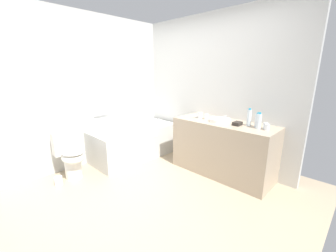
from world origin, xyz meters
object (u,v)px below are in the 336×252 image
(bathtub, at_px, (134,141))
(soap_dish, at_px, (196,116))
(drinking_glass_3, at_px, (266,126))
(drinking_glass_2, at_px, (267,127))
(sink_basin, at_px, (220,120))
(amenity_basket, at_px, (237,124))
(water_bottle_1, at_px, (258,121))
(water_bottle_0, at_px, (249,118))
(toilet, at_px, (71,155))
(drinking_glass_1, at_px, (206,117))
(water_bottle_2, at_px, (259,121))
(drinking_glass_0, at_px, (200,115))
(sink_faucet, at_px, (226,118))
(toilet_paper_roll, at_px, (59,181))

(bathtub, relative_size, soap_dish, 17.75)
(drinking_glass_3, bearing_deg, drinking_glass_2, -146.17)
(sink_basin, bearing_deg, amenity_basket, -93.95)
(sink_basin, relative_size, drinking_glass_2, 3.73)
(drinking_glass_2, relative_size, drinking_glass_3, 1.01)
(sink_basin, xyz_separation_m, soap_dish, (0.02, 0.47, -0.02))
(water_bottle_1, xyz_separation_m, drinking_glass_3, (-0.01, -0.12, -0.05))
(sink_basin, xyz_separation_m, water_bottle_1, (0.07, -0.54, 0.07))
(water_bottle_0, relative_size, amenity_basket, 1.81)
(water_bottle_1, bearing_deg, toilet, 130.92)
(toilet, height_order, water_bottle_0, water_bottle_0)
(drinking_glass_1, bearing_deg, toilet, 143.12)
(drinking_glass_3, bearing_deg, water_bottle_2, 131.45)
(water_bottle_0, bearing_deg, drinking_glass_0, 96.49)
(water_bottle_2, relative_size, drinking_glass_3, 2.72)
(sink_basin, bearing_deg, bathtub, 109.88)
(bathtub, bearing_deg, sink_faucet, -64.03)
(water_bottle_1, relative_size, drinking_glass_2, 2.43)
(water_bottle_0, xyz_separation_m, drinking_glass_1, (-0.08, 0.66, -0.07))
(water_bottle_2, xyz_separation_m, drinking_glass_2, (0.00, -0.11, -0.06))
(sink_basin, distance_m, toilet_paper_roll, 2.56)
(water_bottle_1, bearing_deg, drinking_glass_3, -94.24)
(sink_basin, bearing_deg, water_bottle_2, -89.83)
(water_bottle_1, xyz_separation_m, amenity_basket, (-0.10, 0.25, -0.07))
(water_bottle_2, bearing_deg, toilet_paper_roll, 134.17)
(amenity_basket, distance_m, toilet_paper_roll, 2.72)
(amenity_basket, bearing_deg, drinking_glass_2, -86.44)
(toilet, relative_size, water_bottle_2, 3.20)
(sink_basin, xyz_separation_m, drinking_glass_2, (0.00, -0.70, 0.02))
(water_bottle_1, bearing_deg, water_bottle_2, -147.59)
(toilet, distance_m, amenity_basket, 2.54)
(drinking_glass_3, height_order, toilet_paper_roll, drinking_glass_3)
(soap_dish, bearing_deg, drinking_glass_1, -98.33)
(water_bottle_2, bearing_deg, amenity_basket, 94.39)
(toilet, bearing_deg, water_bottle_1, 42.84)
(bathtub, xyz_separation_m, water_bottle_1, (0.61, -2.03, 0.63))
(water_bottle_2, distance_m, drinking_glass_0, 0.95)
(toilet, height_order, sink_faucet, sink_faucet)
(sink_basin, xyz_separation_m, amenity_basket, (-0.02, -0.30, -0.00))
(drinking_glass_3, relative_size, amenity_basket, 0.60)
(drinking_glass_3, xyz_separation_m, amenity_basket, (-0.09, 0.36, -0.02))
(water_bottle_2, distance_m, drinking_glass_3, 0.12)
(sink_faucet, xyz_separation_m, drinking_glass_3, (-0.12, -0.66, 0.01))
(sink_basin, bearing_deg, water_bottle_1, -82.21)
(bathtub, distance_m, soap_dish, 1.29)
(water_bottle_2, xyz_separation_m, soap_dish, (0.02, 1.06, -0.10))
(water_bottle_1, distance_m, drinking_glass_1, 0.79)
(toilet, distance_m, water_bottle_2, 2.79)
(sink_faucet, relative_size, water_bottle_1, 0.74)
(water_bottle_1, distance_m, toilet_paper_roll, 2.97)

